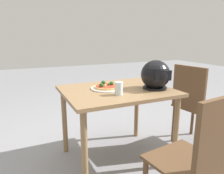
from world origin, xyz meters
The scene contains 8 objects.
ground_plane centered at (0.00, 0.00, 0.00)m, with size 14.00×14.00×0.00m, color gray.
dining_table centered at (0.00, 0.00, 0.62)m, with size 0.98×0.80×0.71m.
pizza_plate centered at (0.08, -0.05, 0.72)m, with size 0.30×0.30×0.01m, color white.
pizza centered at (0.08, -0.05, 0.74)m, with size 0.24×0.24×0.06m.
motorcycle_helmet centered at (-0.33, 0.13, 0.84)m, with size 0.27×0.27×0.27m.
drinking_glass centered at (0.07, 0.18, 0.77)m, with size 0.07×0.07×0.11m, color silver.
chair_far centered at (-0.07, 0.94, 0.51)m, with size 0.45×0.45×0.90m.
chair_side centered at (-0.85, 0.11, 0.51)m, with size 0.45×0.45×0.90m.
Camera 1 is at (0.83, 1.69, 1.18)m, focal length 33.62 mm.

